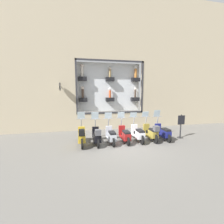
# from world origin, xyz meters

# --- Properties ---
(ground_plane) EXTENTS (120.00, 120.00, 0.00)m
(ground_plane) POSITION_xyz_m (0.00, 0.00, 0.00)
(ground_plane) COLOR #66635E
(building_facade) EXTENTS (1.19, 36.00, 9.75)m
(building_facade) POSITION_xyz_m (3.60, 0.00, 4.96)
(building_facade) COLOR tan
(building_facade) RESTS_ON ground_plane
(scooter_navy_0) EXTENTS (1.79, 0.61, 1.65)m
(scooter_navy_0) POSITION_xyz_m (0.36, -2.53, 0.42)
(scooter_navy_0) COLOR black
(scooter_navy_0) RESTS_ON ground_plane
(scooter_olive_1) EXTENTS (1.80, 0.61, 1.58)m
(scooter_olive_1) POSITION_xyz_m (0.30, -1.74, 0.47)
(scooter_olive_1) COLOR black
(scooter_olive_1) RESTS_ON ground_plane
(scooter_white_2) EXTENTS (1.80, 0.60, 1.54)m
(scooter_white_2) POSITION_xyz_m (0.36, -0.96, 0.43)
(scooter_white_2) COLOR black
(scooter_white_2) RESTS_ON ground_plane
(scooter_red_3) EXTENTS (1.79, 0.61, 1.59)m
(scooter_red_3) POSITION_xyz_m (0.36, -0.17, 0.42)
(scooter_red_3) COLOR black
(scooter_red_3) RESTS_ON ground_plane
(scooter_silver_4) EXTENTS (1.79, 0.60, 1.58)m
(scooter_silver_4) POSITION_xyz_m (0.36, 0.61, 0.42)
(scooter_silver_4) COLOR black
(scooter_silver_4) RESTS_ON ground_plane
(scooter_black_5) EXTENTS (1.79, 0.60, 1.64)m
(scooter_black_5) POSITION_xyz_m (0.29, 1.40, 0.46)
(scooter_black_5) COLOR black
(scooter_black_5) RESTS_ON ground_plane
(scooter_yellow_6) EXTENTS (1.81, 0.61, 1.66)m
(scooter_yellow_6) POSITION_xyz_m (0.31, 2.19, 0.49)
(scooter_yellow_6) COLOR black
(scooter_yellow_6) RESTS_ON ground_plane
(shop_sign_post) EXTENTS (0.36, 0.45, 1.44)m
(shop_sign_post) POSITION_xyz_m (0.38, -3.71, 0.76)
(shop_sign_post) COLOR #232326
(shop_sign_post) RESTS_ON ground_plane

